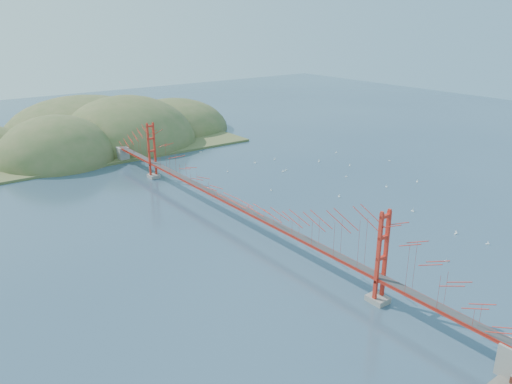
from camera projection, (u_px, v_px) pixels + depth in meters
ground at (235, 223)px, 81.97m from camera, size 320.00×320.00×0.00m
bridge at (233, 182)px, 79.76m from camera, size 2.20×94.40×12.00m
far_headlands at (98, 141)px, 134.90m from camera, size 84.00×58.00×25.00m
sailboat_8 at (319, 161)px, 115.90m from camera, size 0.65×0.61×0.74m
sailboat_4 at (386, 186)px, 98.89m from camera, size 0.49×0.53×0.59m
sailboat_15 at (255, 162)px, 114.98m from camera, size 0.53×0.62×0.71m
sailboat_9 at (350, 165)px, 112.74m from camera, size 0.64×0.64×0.68m
sailboat_13 at (417, 181)px, 101.74m from camera, size 0.64×0.64×0.67m
sailboat_17 at (336, 152)px, 123.40m from camera, size 0.55×0.54×0.62m
sailboat_10 at (446, 261)px, 68.91m from camera, size 0.50×0.53×0.59m
sailboat_2 at (456, 233)px, 77.63m from camera, size 0.62×0.51×0.73m
sailboat_0 at (339, 196)px, 93.53m from camera, size 0.59×0.61×0.69m
sailboat_3 at (228, 171)px, 108.45m from camera, size 0.52×0.52×0.55m
sailboat_14 at (413, 211)px, 86.58m from camera, size 0.49×0.61×0.72m
sailboat_7 at (283, 171)px, 108.41m from camera, size 0.57×0.53×0.64m
sailboat_5 at (346, 176)px, 105.05m from camera, size 0.47×0.52×0.59m
sailboat_6 at (488, 244)px, 74.10m from camera, size 0.61×0.61×0.64m
sailboat_11 at (390, 160)px, 116.49m from camera, size 0.62×0.62×0.67m
sailboat_12 at (200, 152)px, 124.07m from camera, size 0.60×0.60×0.65m
sailboat_16 at (286, 170)px, 109.34m from camera, size 0.67×0.67×0.71m
sailboat_1 at (271, 190)px, 96.89m from camera, size 0.49×0.53×0.59m
sailboat_extra_0 at (275, 159)px, 117.52m from camera, size 0.54×0.54×0.61m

